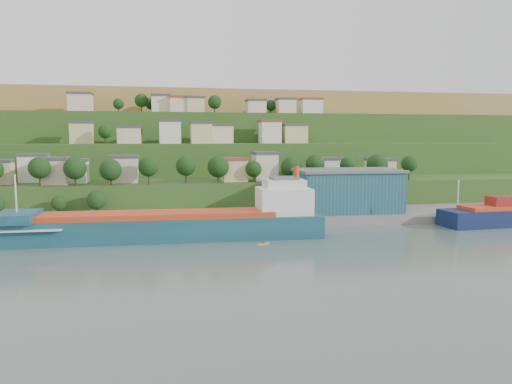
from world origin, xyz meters
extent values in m
plane|color=#4A5A56|center=(0.00, 0.00, 0.00)|extent=(500.00, 500.00, 0.00)
cube|color=slate|center=(20.00, 28.00, 0.00)|extent=(220.00, 26.00, 4.00)
cube|color=slate|center=(-55.00, 22.00, 0.00)|extent=(40.00, 18.00, 2.40)
cube|color=#284719|center=(0.00, 56.00, 0.00)|extent=(260.00, 32.00, 20.00)
cube|color=#284719|center=(0.00, 86.00, 0.00)|extent=(280.00, 32.00, 44.00)
cube|color=#284719|center=(0.00, 116.00, 0.00)|extent=(300.00, 32.00, 70.00)
cube|color=olive|center=(0.00, 190.00, 0.00)|extent=(360.00, 120.00, 96.00)
cube|color=silver|center=(-57.42, 60.26, 14.19)|extent=(8.42, 7.93, 8.38)
cube|color=#3F3F44|center=(-57.42, 60.26, 18.83)|extent=(9.02, 8.53, 0.90)
cube|color=beige|center=(-49.03, 50.06, 13.74)|extent=(7.27, 8.98, 7.49)
cube|color=#3F3F44|center=(-49.03, 50.06, 17.94)|extent=(7.87, 9.58, 0.90)
cube|color=silver|center=(-44.90, 55.29, 13.38)|extent=(9.19, 8.86, 6.76)
cube|color=#3F3F44|center=(-44.90, 55.29, 17.21)|extent=(9.79, 9.46, 0.90)
cube|color=beige|center=(-28.77, 52.52, 13.95)|extent=(8.71, 7.58, 7.90)
cube|color=#3F3F44|center=(-28.77, 52.52, 18.35)|extent=(9.31, 8.18, 0.90)
cube|color=#D3C088|center=(6.59, 50.09, 13.46)|extent=(7.76, 7.16, 6.91)
cube|color=brown|center=(6.59, 50.09, 17.36)|extent=(8.36, 7.76, 0.90)
cube|color=beige|center=(16.90, 50.49, 14.40)|extent=(7.36, 8.86, 8.80)
cube|color=#3F3F44|center=(16.90, 50.49, 19.25)|extent=(7.96, 9.46, 0.90)
cube|color=silver|center=(42.20, 58.10, 13.23)|extent=(9.98, 8.68, 6.45)
cube|color=#3F3F44|center=(42.20, 58.10, 16.90)|extent=(10.58, 9.28, 0.90)
cube|color=beige|center=(61.27, 56.57, 13.02)|extent=(9.06, 7.52, 6.04)
cube|color=#3F3F44|center=(61.27, 56.57, 16.49)|extent=(9.66, 8.12, 0.90)
cube|color=#D3C088|center=(-46.11, 87.67, 25.84)|extent=(7.90, 7.95, 7.67)
cube|color=#3F3F44|center=(-46.11, 87.67, 30.12)|extent=(8.50, 8.55, 0.90)
cube|color=beige|center=(-28.53, 87.83, 25.03)|extent=(8.96, 7.42, 6.06)
cube|color=#3F3F44|center=(-28.53, 87.83, 28.51)|extent=(9.56, 8.02, 0.90)
cube|color=silver|center=(-13.12, 85.04, 26.21)|extent=(8.08, 7.79, 8.41)
cube|color=#3F3F44|center=(-13.12, 85.04, 30.86)|extent=(8.68, 8.39, 0.90)
cube|color=#D3C088|center=(-1.08, 85.60, 25.87)|extent=(8.04, 8.54, 7.74)
cube|color=#3F3F44|center=(-1.08, 85.60, 30.19)|extent=(8.64, 9.14, 0.90)
cube|color=beige|center=(6.85, 88.57, 25.45)|extent=(9.79, 7.20, 6.91)
cube|color=#3F3F44|center=(6.85, 88.57, 29.36)|extent=(10.39, 7.80, 0.90)
cube|color=silver|center=(28.02, 91.00, 26.37)|extent=(8.21, 7.52, 8.73)
cube|color=brown|center=(28.02, 91.00, 31.18)|extent=(8.81, 8.12, 0.90)
cube|color=#D3C088|center=(38.66, 91.57, 25.61)|extent=(9.66, 7.88, 7.22)
cube|color=#3F3F44|center=(38.66, 91.57, 29.67)|extent=(10.26, 8.48, 0.90)
cube|color=beige|center=(-50.12, 116.81, 38.89)|extent=(9.68, 8.95, 7.78)
cube|color=#3F3F44|center=(-50.12, 116.81, 43.23)|extent=(10.28, 9.55, 0.90)
cube|color=beige|center=(-16.05, 114.46, 38.68)|extent=(8.03, 7.72, 7.36)
cube|color=#3F3F44|center=(-16.05, 114.46, 42.81)|extent=(8.63, 8.32, 0.90)
cube|color=beige|center=(-7.73, 111.62, 38.28)|extent=(9.02, 7.62, 6.56)
cube|color=brown|center=(-7.73, 111.62, 42.01)|extent=(9.62, 8.22, 0.90)
cube|color=#D3C088|center=(-1.19, 111.00, 38.19)|extent=(7.24, 8.33, 6.37)
cube|color=#3F3F44|center=(-1.19, 111.00, 41.82)|extent=(7.84, 8.93, 0.90)
cube|color=beige|center=(27.33, 117.00, 38.03)|extent=(8.41, 7.09, 6.06)
cube|color=#3F3F44|center=(27.33, 117.00, 41.51)|extent=(9.01, 7.69, 0.90)
cube|color=beige|center=(41.66, 117.87, 38.44)|extent=(8.23, 8.62, 6.87)
cube|color=#3F3F44|center=(41.66, 117.87, 42.32)|extent=(8.83, 9.22, 0.90)
cube|color=silver|center=(54.73, 119.91, 38.62)|extent=(9.86, 7.68, 7.24)
cube|color=brown|center=(54.73, 119.91, 42.69)|extent=(10.46, 8.28, 0.90)
cylinder|color=#382619|center=(-52.19, 43.29, 11.87)|extent=(0.50, 0.50, 3.74)
sphere|color=black|center=(-52.19, 43.29, 15.50)|extent=(6.38, 6.38, 6.38)
cylinder|color=#382619|center=(-42.28, 43.09, 11.73)|extent=(0.50, 0.50, 3.45)
sphere|color=black|center=(-42.28, 43.09, 15.30)|extent=(6.72, 6.72, 6.72)
cylinder|color=#382619|center=(-32.14, 43.11, 11.43)|extent=(0.50, 0.50, 2.85)
sphere|color=black|center=(-32.14, 43.11, 14.65)|extent=(6.55, 6.55, 6.55)
cylinder|color=#382619|center=(-21.03, 43.65, 11.91)|extent=(0.50, 0.50, 3.83)
sphere|color=black|center=(-21.03, 43.65, 15.52)|extent=(6.14, 6.14, 6.14)
cylinder|color=#382619|center=(-9.53, 45.48, 11.87)|extent=(0.50, 0.50, 3.73)
sphere|color=black|center=(-9.53, 45.48, 15.46)|extent=(6.27, 6.27, 6.27)
cylinder|color=#382619|center=(0.68, 45.30, 11.60)|extent=(0.50, 0.50, 3.20)
sphere|color=black|center=(0.68, 45.30, 15.10)|extent=(6.90, 6.90, 6.90)
cylinder|color=#382619|center=(12.21, 45.79, 11.36)|extent=(0.50, 0.50, 2.73)
sphere|color=black|center=(12.21, 45.79, 14.18)|extent=(5.27, 5.27, 5.27)
cylinder|color=#382619|center=(24.88, 45.86, 11.35)|extent=(0.50, 0.50, 2.70)
sphere|color=black|center=(24.88, 45.86, 14.61)|extent=(6.92, 6.92, 6.92)
cylinder|color=#382619|center=(32.67, 44.73, 11.99)|extent=(0.50, 0.50, 3.97)
sphere|color=black|center=(32.67, 44.73, 15.69)|extent=(6.25, 6.25, 6.25)
cylinder|color=#382619|center=(43.58, 43.74, 11.98)|extent=(0.50, 0.50, 3.96)
sphere|color=black|center=(43.58, 43.74, 15.38)|extent=(5.18, 5.18, 5.18)
cylinder|color=#382619|center=(54.69, 45.03, 11.63)|extent=(0.50, 0.50, 3.26)
sphere|color=black|center=(54.69, 45.03, 15.23)|extent=(7.17, 7.17, 7.17)
cylinder|color=#382619|center=(65.51, 43.17, 11.99)|extent=(0.50, 0.50, 3.98)
sphere|color=black|center=(65.51, 43.17, 15.49)|extent=(5.51, 5.51, 5.51)
cylinder|color=#382619|center=(-26.42, 87.20, 23.48)|extent=(0.50, 0.50, 2.96)
sphere|color=black|center=(-26.42, 87.20, 26.52)|extent=(5.69, 5.69, 5.69)
cylinder|color=#382619|center=(35.60, 122.68, 36.59)|extent=(0.50, 0.50, 3.17)
sphere|color=black|center=(35.60, 122.68, 39.61)|extent=(5.22, 5.22, 5.22)
cylinder|color=#382619|center=(-34.41, 118.21, 36.41)|extent=(0.50, 0.50, 2.82)
sphere|color=black|center=(-34.41, 118.21, 39.11)|extent=(4.69, 4.69, 4.69)
cylinder|color=#382619|center=(-20.05, 123.88, 36.61)|extent=(0.50, 0.50, 3.22)
sphere|color=black|center=(-20.05, 123.88, 39.79)|extent=(5.71, 5.71, 5.71)
cylinder|color=#382619|center=(-36.83, 79.91, 23.58)|extent=(0.50, 0.50, 3.16)
sphere|color=black|center=(-36.83, 79.91, 26.56)|extent=(5.06, 5.06, 5.06)
cylinder|color=#382619|center=(-24.37, 116.14, 36.99)|extent=(0.50, 0.50, 3.97)
sphere|color=black|center=(-24.37, 116.14, 40.61)|extent=(5.97, 5.97, 5.97)
cylinder|color=#382619|center=(8.10, 116.89, 36.85)|extent=(0.50, 0.50, 3.71)
sphere|color=black|center=(8.10, 116.89, 40.41)|extent=(6.20, 6.20, 6.20)
cube|color=#15394E|center=(-16.54, 7.80, 1.61)|extent=(75.57, 14.76, 7.52)
cube|color=red|center=(-18.68, 7.80, 6.01)|extent=(56.17, 11.86, 1.29)
cube|color=#15394E|center=(-49.82, 7.80, 6.44)|extent=(9.05, 12.14, 2.15)
cube|color=silver|center=(12.45, 7.80, 8.59)|extent=(13.30, 11.24, 6.44)
cube|color=silver|center=(12.45, 7.80, 12.88)|extent=(9.99, 8.96, 2.15)
cube|color=#595B5E|center=(12.45, 7.80, 14.28)|extent=(6.69, 6.69, 0.64)
cylinder|color=red|center=(15.67, 7.80, 15.57)|extent=(1.34, 1.34, 3.22)
cylinder|color=silver|center=(-49.82, 7.80, 11.81)|extent=(0.40, 0.40, 8.59)
cube|color=silver|center=(-46.60, 7.80, 4.08)|extent=(15.50, 12.72, 0.27)
cylinder|color=silver|center=(62.10, 9.65, 9.37)|extent=(0.33, 0.33, 6.90)
cube|color=maroon|center=(77.88, 9.65, 6.80)|extent=(12.00, 5.36, 2.56)
cube|color=#1C4856|center=(38.29, 30.53, 8.00)|extent=(30.69, 19.17, 12.00)
cube|color=#595B5E|center=(38.29, 30.53, 14.40)|extent=(31.72, 20.21, 0.80)
cube|color=white|center=(-48.82, 21.97, 2.76)|extent=(7.19, 4.60, 3.11)
cube|color=silver|center=(-43.48, 19.33, 1.58)|extent=(3.78, 1.43, 0.75)
cube|color=#FC5916|center=(-13.26, 2.64, 0.13)|extent=(3.48, 1.39, 0.26)
sphere|color=#3F3F44|center=(-13.26, 2.64, 0.56)|extent=(0.60, 0.60, 0.60)
cube|color=orange|center=(5.03, -2.43, 0.11)|extent=(3.04, 1.53, 0.23)
sphere|color=#3F3F44|center=(5.03, -2.43, 0.49)|extent=(0.53, 0.53, 0.53)
camera|label=1|loc=(-18.76, -112.07, 24.23)|focal=35.00mm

